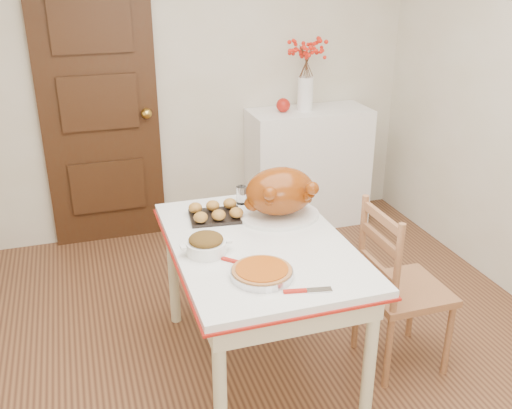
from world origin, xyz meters
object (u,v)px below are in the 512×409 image
object	(u,v)px
turkey_platter	(280,194)
pumpkin_pie	(262,271)
chair_oak	(405,286)
sideboard	(308,167)
kitchen_table	(259,306)

from	to	relation	value
turkey_platter	pumpkin_pie	world-z (taller)	turkey_platter
chair_oak	pumpkin_pie	xyz separation A→B (m)	(-0.85, -0.15, 0.32)
sideboard	turkey_platter	xyz separation A→B (m)	(-0.77, -1.44, 0.42)
kitchen_table	pumpkin_pie	size ratio (longest dim) A/B	4.55
chair_oak	turkey_platter	size ratio (longest dim) A/B	2.13
sideboard	chair_oak	bearing A→B (deg)	-96.59
turkey_platter	chair_oak	bearing A→B (deg)	-39.22
turkey_platter	kitchen_table	bearing A→B (deg)	-131.19
sideboard	turkey_platter	bearing A→B (deg)	-118.26
sideboard	kitchen_table	distance (m)	1.94
kitchen_table	turkey_platter	size ratio (longest dim) A/B	2.88
kitchen_table	turkey_platter	world-z (taller)	turkey_platter
chair_oak	pumpkin_pie	bearing A→B (deg)	99.80
kitchen_table	pumpkin_pie	xyz separation A→B (m)	(-0.10, -0.34, 0.41)
sideboard	pumpkin_pie	world-z (taller)	sideboard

